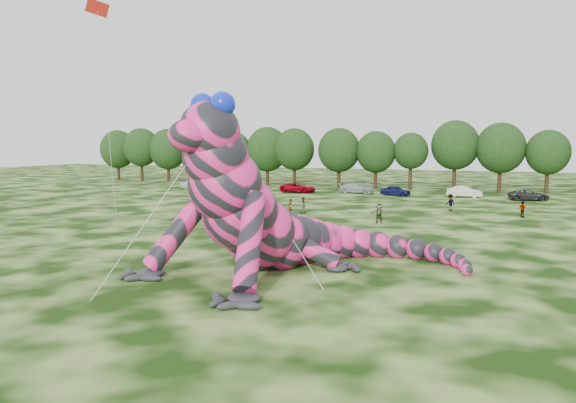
# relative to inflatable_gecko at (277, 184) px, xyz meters

# --- Properties ---
(ground) EXTENTS (240.00, 240.00, 0.00)m
(ground) POSITION_rel_inflatable_gecko_xyz_m (-2.59, -0.64, -4.88)
(ground) COLOR #16330A
(ground) RESTS_ON ground
(inflatable_gecko) EXTENTS (22.36, 24.13, 9.76)m
(inflatable_gecko) POSITION_rel_inflatable_gecko_xyz_m (0.00, 0.00, 0.00)
(inflatable_gecko) COLOR #E9217A
(inflatable_gecko) RESTS_ON ground
(flying_kite) EXTENTS (3.55, 5.42, 17.11)m
(flying_kite) POSITION_rel_inflatable_gecko_xyz_m (-13.60, 1.76, 9.99)
(flying_kite) COLOR red
(flying_kite) RESTS_ON ground
(tree_0) EXTENTS (6.91, 6.22, 9.51)m
(tree_0) POSITION_rel_inflatable_gecko_xyz_m (-57.15, 58.59, -0.13)
(tree_0) COLOR black
(tree_0) RESTS_ON ground
(tree_1) EXTENTS (6.74, 6.07, 9.81)m
(tree_1) POSITION_rel_inflatable_gecko_xyz_m (-50.95, 57.41, 0.02)
(tree_1) COLOR black
(tree_1) RESTS_ON ground
(tree_2) EXTENTS (7.04, 6.34, 9.64)m
(tree_2) POSITION_rel_inflatable_gecko_xyz_m (-45.61, 58.12, -0.06)
(tree_2) COLOR black
(tree_2) RESTS_ON ground
(tree_3) EXTENTS (5.81, 5.23, 9.44)m
(tree_3) POSITION_rel_inflatable_gecko_xyz_m (-38.31, 56.42, -0.16)
(tree_3) COLOR black
(tree_3) RESTS_ON ground
(tree_4) EXTENTS (6.22, 5.60, 9.06)m
(tree_4) POSITION_rel_inflatable_gecko_xyz_m (-32.23, 58.07, -0.35)
(tree_4) COLOR black
(tree_4) RESTS_ON ground
(tree_5) EXTENTS (7.16, 6.44, 9.80)m
(tree_5) POSITION_rel_inflatable_gecko_xyz_m (-25.72, 57.79, 0.02)
(tree_5) COLOR black
(tree_5) RESTS_ON ground
(tree_6) EXTENTS (6.52, 5.86, 9.49)m
(tree_6) POSITION_rel_inflatable_gecko_xyz_m (-20.15, 56.04, -0.14)
(tree_6) COLOR black
(tree_6) RESTS_ON ground
(tree_7) EXTENTS (6.68, 6.01, 9.48)m
(tree_7) POSITION_rel_inflatable_gecko_xyz_m (-12.67, 56.16, -0.14)
(tree_7) COLOR black
(tree_7) RESTS_ON ground
(tree_8) EXTENTS (6.14, 5.53, 8.94)m
(tree_8) POSITION_rel_inflatable_gecko_xyz_m (-6.81, 56.34, -0.41)
(tree_8) COLOR black
(tree_8) RESTS_ON ground
(tree_9) EXTENTS (5.27, 4.74, 8.68)m
(tree_9) POSITION_rel_inflatable_gecko_xyz_m (-1.53, 56.70, -0.54)
(tree_9) COLOR black
(tree_9) RESTS_ON ground
(tree_10) EXTENTS (7.09, 6.38, 10.50)m
(tree_10) POSITION_rel_inflatable_gecko_xyz_m (4.80, 57.93, 0.37)
(tree_10) COLOR black
(tree_10) RESTS_ON ground
(tree_11) EXTENTS (7.01, 6.31, 10.07)m
(tree_11) POSITION_rel_inflatable_gecko_xyz_m (11.19, 57.55, 0.15)
(tree_11) COLOR black
(tree_11) RESTS_ON ground
(tree_12) EXTENTS (5.99, 5.39, 8.97)m
(tree_12) POSITION_rel_inflatable_gecko_xyz_m (17.42, 57.10, -0.40)
(tree_12) COLOR black
(tree_12) RESTS_ON ground
(car_0) EXTENTS (4.41, 2.35, 1.43)m
(car_0) POSITION_rel_inflatable_gecko_xyz_m (-33.05, 46.21, -4.17)
(car_0) COLOR white
(car_0) RESTS_ON ground
(car_1) EXTENTS (4.58, 1.77, 1.49)m
(car_1) POSITION_rel_inflatable_gecko_xyz_m (-25.54, 47.84, -4.14)
(car_1) COLOR black
(car_1) RESTS_ON ground
(car_2) EXTENTS (5.31, 2.64, 1.45)m
(car_2) POSITION_rel_inflatable_gecko_xyz_m (-15.77, 45.98, -4.16)
(car_2) COLOR #950110
(car_2) RESTS_ON ground
(car_3) EXTENTS (4.99, 2.24, 1.42)m
(car_3) POSITION_rel_inflatable_gecko_xyz_m (-7.64, 48.02, -4.17)
(car_3) COLOR #A1A6A9
(car_3) RESTS_ON ground
(car_4) EXTENTS (4.25, 2.26, 1.38)m
(car_4) POSITION_rel_inflatable_gecko_xyz_m (-1.77, 46.27, -4.19)
(car_4) COLOR #0F1247
(car_4) RESTS_ON ground
(car_5) EXTENTS (4.61, 1.91, 1.48)m
(car_5) POSITION_rel_inflatable_gecko_xyz_m (7.04, 47.50, -4.14)
(car_5) COLOR beige
(car_5) RESTS_ON ground
(car_6) EXTENTS (5.20, 3.17, 1.35)m
(car_6) POSITION_rel_inflatable_gecko_xyz_m (14.83, 46.19, -4.21)
(car_6) COLOR #232325
(car_6) RESTS_ON ground
(spectator_1) EXTENTS (0.95, 0.83, 1.65)m
(spectator_1) POSITION_rel_inflatable_gecko_xyz_m (-6.88, 23.62, -4.05)
(spectator_1) COLOR gray
(spectator_1) RESTS_ON ground
(spectator_2) EXTENTS (1.30, 1.29, 1.80)m
(spectator_2) POSITION_rel_inflatable_gecko_xyz_m (6.77, 31.30, -3.98)
(spectator_2) COLOR gray
(spectator_2) RESTS_ON ground
(spectator_4) EXTENTS (0.94, 1.08, 1.87)m
(spectator_4) POSITION_rel_inflatable_gecko_xyz_m (-19.00, 33.17, -3.95)
(spectator_4) COLOR gray
(spectator_4) RESTS_ON ground
(spectator_0) EXTENTS (0.42, 0.61, 1.63)m
(spectator_0) POSITION_rel_inflatable_gecko_xyz_m (-7.74, 22.02, -4.07)
(spectator_0) COLOR gray
(spectator_0) RESTS_ON ground
(spectator_5) EXTENTS (1.64, 0.61, 1.74)m
(spectator_5) POSITION_rel_inflatable_gecko_xyz_m (1.64, 19.96, -4.01)
(spectator_5) COLOR gray
(spectator_5) RESTS_ON ground
(spectator_3) EXTENTS (0.93, 0.92, 1.57)m
(spectator_3) POSITION_rel_inflatable_gecko_xyz_m (13.75, 28.66, -4.10)
(spectator_3) COLOR gray
(spectator_3) RESTS_ON ground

